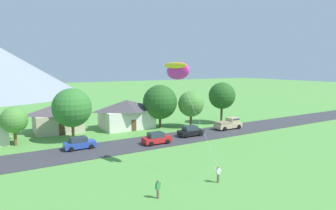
# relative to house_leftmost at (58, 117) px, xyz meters

# --- Properties ---
(road_strip) EXTENTS (160.00, 7.39, 0.08)m
(road_strip) POSITION_rel_house_leftmost_xyz_m (4.14, -14.79, -2.54)
(road_strip) COLOR #38383D
(road_strip) RESTS_ON ground
(house_leftmost) EXTENTS (8.37, 6.88, 4.98)m
(house_leftmost) POSITION_rel_house_leftmost_xyz_m (0.00, 0.00, 0.00)
(house_leftmost) COLOR beige
(house_leftmost) RESTS_ON ground
(house_left_center) EXTENTS (9.72, 6.99, 5.25)m
(house_left_center) POSITION_rel_house_leftmost_xyz_m (11.66, -3.13, 0.14)
(house_left_center) COLOR silver
(house_left_center) RESTS_ON ground
(tree_near_left) EXTENTS (5.93, 5.93, 8.16)m
(tree_near_left) POSITION_rel_house_leftmost_xyz_m (0.72, -8.00, 2.60)
(tree_near_left) COLOR brown
(tree_near_left) RESTS_ON ground
(tree_center) EXTENTS (4.85, 4.85, 6.88)m
(tree_center) POSITION_rel_house_leftmost_xyz_m (22.26, -8.91, 1.87)
(tree_center) COLOR brown
(tree_center) RESTS_ON ground
(tree_right_of_center) EXTENTS (5.32, 5.32, 8.28)m
(tree_right_of_center) POSITION_rel_house_leftmost_xyz_m (29.71, -9.02, 3.02)
(tree_right_of_center) COLOR #4C3823
(tree_right_of_center) RESTS_ON ground
(tree_near_right) EXTENTS (6.40, 6.40, 8.02)m
(tree_near_right) POSITION_rel_house_leftmost_xyz_m (17.16, -6.11, 2.24)
(tree_near_right) COLOR #4C3823
(tree_near_right) RESTS_ON ground
(tree_far_right) EXTENTS (3.80, 3.80, 5.67)m
(tree_far_right) POSITION_rel_house_leftmost_xyz_m (-7.09, -6.26, 1.17)
(tree_far_right) COLOR brown
(tree_far_right) RESTS_ON ground
(parked_car_red_west_end) EXTENTS (4.24, 2.16, 1.68)m
(parked_car_red_west_end) POSITION_rel_house_leftmost_xyz_m (10.86, -16.17, -1.71)
(parked_car_red_west_end) COLOR red
(parked_car_red_west_end) RESTS_ON road_strip
(parked_car_black_mid_west) EXTENTS (4.25, 2.18, 1.68)m
(parked_car_black_mid_west) POSITION_rel_house_leftmost_xyz_m (17.94, -14.86, -1.71)
(parked_car_black_mid_west) COLOR black
(parked_car_black_mid_west) RESTS_ON road_strip
(parked_car_blue_east_end) EXTENTS (4.20, 2.08, 1.68)m
(parked_car_blue_east_end) POSITION_rel_house_leftmost_xyz_m (0.38, -13.07, -1.71)
(parked_car_blue_east_end) COLOR #2847A8
(parked_car_blue_east_end) RESTS_ON road_strip
(pickup_truck_sand_west_side) EXTENTS (5.22, 2.36, 1.99)m
(pickup_truck_sand_west_side) POSITION_rel_house_leftmost_xyz_m (27.13, -13.97, -1.52)
(pickup_truck_sand_west_side) COLOR #C6B284
(pickup_truck_sand_west_side) RESTS_ON road_strip
(kite_flyer_with_kite) EXTENTS (2.43, 7.85, 12.03)m
(kite_flyer_with_kite) POSITION_rel_house_leftmost_xyz_m (8.14, -26.17, 8.28)
(kite_flyer_with_kite) COLOR #70604C
(kite_flyer_with_kite) RESTS_ON ground
(watcher_person) EXTENTS (0.56, 0.24, 1.68)m
(watcher_person) POSITION_rel_house_leftmost_xyz_m (2.39, -31.90, -1.70)
(watcher_person) COLOR #70604C
(watcher_person) RESTS_ON ground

